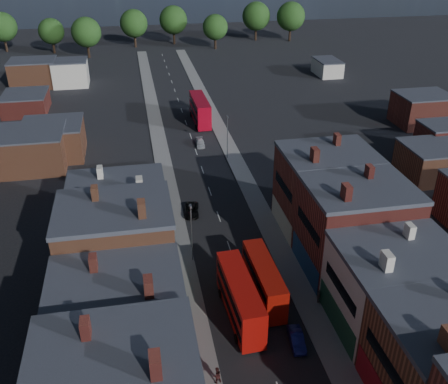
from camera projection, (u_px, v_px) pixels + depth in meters
name	position (u px, v px, depth m)	size (l,w,h in m)	color
pavement_west	(168.00, 189.00, 80.73)	(3.00, 200.00, 0.12)	gray
pavement_east	(246.00, 182.00, 82.87)	(3.00, 200.00, 0.12)	gray
lamp_post_2	(191.00, 229.00, 61.45)	(0.25, 0.70, 8.12)	slate
lamp_post_3	(227.00, 134.00, 89.09)	(0.25, 0.70, 8.12)	slate
bus_0	(240.00, 298.00, 53.30)	(3.28, 11.47, 4.91)	#BC100A
bus_1	(264.00, 280.00, 56.34)	(2.86, 10.51, 4.51)	#A71309
bus_2	(200.00, 110.00, 106.37)	(3.28, 12.51, 5.39)	maroon
car_1	(297.00, 339.00, 50.74)	(1.34, 3.83, 1.26)	navy
car_2	(192.00, 210.00, 73.62)	(2.07, 4.49, 1.25)	black
car_3	(200.00, 143.00, 96.28)	(1.59, 3.91, 1.13)	silver
ped_1	(217.00, 375.00, 46.23)	(0.87, 0.48, 1.78)	#3A1817
ped_3	(319.00, 296.00, 56.09)	(0.99, 0.45, 1.70)	#615A53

